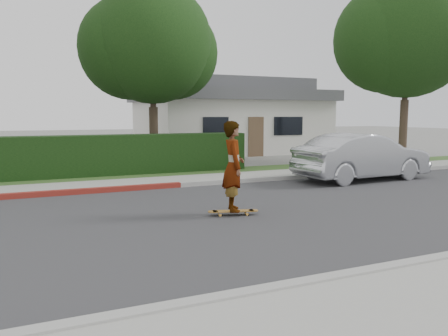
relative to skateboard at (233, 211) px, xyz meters
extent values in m
plane|color=slate|center=(-0.89, -0.01, -0.10)|extent=(120.00, 120.00, 0.00)
cube|color=#2D2D30|center=(-0.89, -0.01, -0.09)|extent=(60.00, 8.00, 0.01)
cube|color=#9E9E99|center=(-0.89, -4.11, -0.02)|extent=(60.00, 0.20, 0.15)
cube|color=gray|center=(-0.89, -5.01, -0.04)|extent=(60.00, 1.60, 0.12)
cube|color=#9E9E99|center=(-0.89, 4.09, -0.02)|extent=(60.00, 0.20, 0.15)
cube|color=gray|center=(-0.89, 4.99, -0.04)|extent=(60.00, 1.60, 0.12)
cube|color=#2D4C1E|center=(-0.89, 6.59, -0.05)|extent=(60.00, 1.60, 0.10)
cube|color=black|center=(-3.89, 7.19, 0.65)|extent=(15.00, 1.00, 1.50)
cylinder|color=#33261C|center=(0.61, 8.99, 1.16)|extent=(0.36, 0.36, 2.52)
cylinder|color=#33261C|center=(0.61, 8.99, 3.05)|extent=(0.24, 0.24, 2.10)
sphere|color=black|center=(0.61, 8.99, 4.94)|extent=(4.80, 4.80, 4.80)
sphere|color=black|center=(-0.19, 9.39, 4.74)|extent=(4.08, 4.08, 4.08)
sphere|color=black|center=(1.51, 9.29, 4.64)|extent=(3.84, 3.84, 3.84)
cylinder|color=#33261C|center=(11.61, 6.49, 1.34)|extent=(0.36, 0.36, 2.88)
cylinder|color=#33261C|center=(11.61, 6.49, 3.50)|extent=(0.24, 0.24, 2.40)
sphere|color=black|center=(11.61, 6.49, 5.66)|extent=(5.60, 5.60, 5.60)
sphere|color=black|center=(10.81, 6.89, 5.46)|extent=(4.76, 4.76, 4.76)
sphere|color=black|center=(12.51, 6.79, 5.36)|extent=(4.48, 4.48, 4.48)
cube|color=beige|center=(7.11, 15.99, 1.40)|extent=(10.00, 8.00, 3.00)
cube|color=#4C4C51|center=(7.11, 15.99, 3.20)|extent=(10.60, 8.60, 0.60)
cube|color=#4C4C51|center=(7.11, 15.99, 3.80)|extent=(8.40, 6.40, 0.80)
cube|color=black|center=(4.61, 11.97, 1.50)|extent=(1.40, 0.06, 1.00)
cube|color=black|center=(8.91, 11.97, 1.50)|extent=(1.80, 0.06, 1.00)
cube|color=brown|center=(6.91, 11.97, 0.95)|extent=(0.90, 0.06, 2.10)
cylinder|color=gold|center=(-0.31, 0.00, -0.06)|extent=(0.07, 0.05, 0.06)
cylinder|color=gold|center=(-0.26, 0.16, -0.06)|extent=(0.07, 0.05, 0.06)
cylinder|color=gold|center=(0.26, -0.16, -0.06)|extent=(0.07, 0.05, 0.06)
cylinder|color=gold|center=(0.31, 0.00, -0.06)|extent=(0.07, 0.05, 0.06)
cube|color=silver|center=(-0.29, 0.08, -0.02)|extent=(0.10, 0.19, 0.02)
cube|color=silver|center=(0.29, -0.08, -0.02)|extent=(0.10, 0.19, 0.02)
cube|color=brown|center=(0.00, 0.00, 0.01)|extent=(0.92, 0.46, 0.02)
cylinder|color=brown|center=(-0.43, 0.13, 0.01)|extent=(0.27, 0.27, 0.02)
cylinder|color=brown|center=(0.43, -0.13, 0.01)|extent=(0.27, 0.27, 0.02)
imported|color=white|center=(0.00, 0.00, 1.00)|extent=(0.64, 0.81, 1.96)
imported|color=#B8B9BF|center=(6.22, 3.02, 0.69)|extent=(4.87, 1.90, 1.58)
camera|label=1|loc=(-3.97, -8.50, 2.10)|focal=35.00mm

